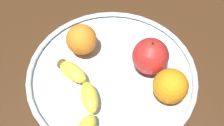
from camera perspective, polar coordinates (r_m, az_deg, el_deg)
The scene contains 6 objects.
ground_plane at distance 65.41cm, azimuth -0.00°, elevation -3.51°, with size 114.53×114.53×4.00cm, color #402815.
fruit_bowl at distance 62.97cm, azimuth -0.00°, elevation -2.08°, with size 38.90×38.90×1.80cm.
banana at distance 57.07cm, azimuth -6.44°, elevation -7.06°, with size 21.31×11.33×3.42cm.
apple at distance 60.19cm, azimuth 7.97°, elevation 1.43°, with size 8.08×8.08×8.88cm.
orange_center at distance 57.03cm, azimuth 12.03°, elevation -4.69°, with size 7.30×7.30×7.30cm, color orange.
orange_back_right at distance 63.62cm, azimuth -6.34°, elevation 4.86°, with size 7.16×7.16×7.16cm, color orange.
Camera 1 is at (-29.52, 19.16, 53.14)cm, focal length 44.11 mm.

